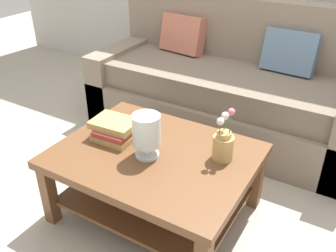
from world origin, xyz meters
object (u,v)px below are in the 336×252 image
at_px(couch, 226,89).
at_px(flower_pitcher, 223,144).
at_px(coffee_table, 154,170).
at_px(book_stack_main, 115,130).
at_px(glass_hurricane_vase, 146,132).

bearing_deg(couch, flower_pitcher, -68.48).
height_order(coffee_table, book_stack_main, book_stack_main).
bearing_deg(glass_hurricane_vase, book_stack_main, 167.19).
height_order(coffee_table, glass_hurricane_vase, glass_hurricane_vase).
bearing_deg(flower_pitcher, coffee_table, -158.38).
bearing_deg(coffee_table, couch, 93.01).
distance_m(glass_hurricane_vase, flower_pitcher, 0.42).
xyz_separation_m(book_stack_main, glass_hurricane_vase, (0.27, -0.06, 0.10)).
relative_size(book_stack_main, flower_pitcher, 0.88).
bearing_deg(couch, glass_hurricane_vase, -87.79).
relative_size(glass_hurricane_vase, flower_pitcher, 0.81).
bearing_deg(couch, book_stack_main, -100.34).
distance_m(couch, glass_hurricane_vase, 1.29).
distance_m(coffee_table, glass_hurricane_vase, 0.28).
xyz_separation_m(glass_hurricane_vase, flower_pitcher, (0.38, 0.19, -0.06)).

